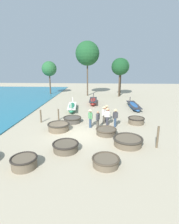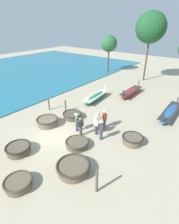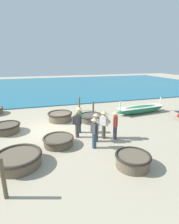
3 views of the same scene
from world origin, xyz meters
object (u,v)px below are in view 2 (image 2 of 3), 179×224
at_px(coracle_upturned, 72,115).
at_px(fisherman_with_hat, 105,118).
at_px(coracle_far_right, 47,121).
at_px(fisherman_hauling, 101,129).
at_px(coracle_weathered, 18,183).
at_px(fisherman_by_coracle, 96,124).
at_px(tree_tall_back, 109,44).
at_px(fisherman_standing_left, 81,126).
at_px(long_boat_ochre_hull, 171,112).
at_px(mooring_post_shoreline, 49,104).
at_px(mooring_post_mid_beach, 65,106).
at_px(coracle_center, 77,143).
at_px(coracle_front_right, 18,149).
at_px(fisherman_standing_right, 98,120).
at_px(coracle_beside_post, 73,168).
at_px(long_boat_red_hull, 96,97).
at_px(mooring_post_inland, 97,181).
at_px(long_boat_white_hull, 131,92).
at_px(coracle_tilted, 133,139).
at_px(tree_center, 151,28).

distance_m(coracle_upturned, fisherman_with_hat, 3.36).
distance_m(coracle_far_right, fisherman_hauling, 4.95).
xyz_separation_m(coracle_weathered, fisherman_by_coracle, (0.35, 6.56, 0.69)).
bearing_deg(tree_tall_back, fisherman_standing_left, -63.20).
relative_size(fisherman_standing_left, fisherman_with_hat, 0.94).
relative_size(long_boat_ochre_hull, fisherman_with_hat, 3.18).
bearing_deg(mooring_post_shoreline, mooring_post_mid_beach, 28.21).
relative_size(coracle_center, coracle_front_right, 0.99).
bearing_deg(tree_tall_back, coracle_upturned, -67.96).
distance_m(mooring_post_shoreline, mooring_post_mid_beach, 1.71).
bearing_deg(fisherman_with_hat, fisherman_standing_right, -113.39).
bearing_deg(coracle_beside_post, long_boat_red_hull, 119.25).
bearing_deg(long_boat_ochre_hull, mooring_post_inland, -92.80).
relative_size(long_boat_white_hull, fisherman_hauling, 2.74).
relative_size(coracle_tilted, long_boat_ochre_hull, 0.29).
xyz_separation_m(coracle_far_right, fisherman_hauling, (4.79, 1.12, 0.61)).
bearing_deg(coracle_upturned, fisherman_by_coracle, -12.66).
height_order(coracle_tilted, mooring_post_mid_beach, mooring_post_mid_beach).
height_order(coracle_front_right, mooring_post_shoreline, mooring_post_shoreline).
height_order(fisherman_hauling, mooring_post_shoreline, fisherman_hauling).
xyz_separation_m(fisherman_with_hat, tree_tall_back, (-9.78, 15.70, 3.69)).
xyz_separation_m(coracle_center, long_boat_ochre_hull, (3.81, 8.97, 0.03)).
height_order(coracle_front_right, long_boat_red_hull, long_boat_red_hull).
bearing_deg(coracle_weathered, coracle_center, 87.62).
distance_m(long_boat_red_hull, fisherman_standing_left, 7.08).
relative_size(long_boat_ochre_hull, tree_tall_back, 0.88).
height_order(coracle_tilted, mooring_post_inland, mooring_post_inland).
bearing_deg(long_boat_red_hull, long_boat_white_hull, 57.56).
height_order(coracle_front_right, fisherman_by_coracle, fisherman_by_coracle).
relative_size(long_boat_white_hull, tree_center, 0.49).
distance_m(coracle_front_right, mooring_post_inland, 6.01).
distance_m(coracle_tilted, fisherman_with_hat, 2.86).
bearing_deg(coracle_beside_post, mooring_post_shoreline, 148.87).
height_order(coracle_beside_post, coracle_front_right, coracle_beside_post).
bearing_deg(fisherman_standing_left, fisherman_with_hat, 67.97).
height_order(fisherman_standing_left, tree_tall_back, tree_tall_back).
height_order(long_boat_red_hull, mooring_post_mid_beach, long_boat_red_hull).
height_order(long_boat_ochre_hull, fisherman_by_coracle, fisherman_by_coracle).
bearing_deg(mooring_post_mid_beach, coracle_front_right, -73.27).
relative_size(coracle_weathered, mooring_post_shoreline, 1.25).
xyz_separation_m(mooring_post_mid_beach, tree_center, (1.91, 14.61, 6.63)).
distance_m(fisherman_hauling, mooring_post_inland, 4.58).
height_order(coracle_front_right, coracle_upturned, coracle_front_right).
distance_m(mooring_post_mid_beach, mooring_post_inland, 9.64).
relative_size(fisherman_hauling, fisherman_standing_right, 1.00).
distance_m(long_boat_white_hull, tree_center, 9.67).
height_order(coracle_upturned, fisherman_by_coracle, fisherman_by_coracle).
distance_m(fisherman_with_hat, mooring_post_inland, 6.22).
bearing_deg(coracle_upturned, coracle_tilted, -0.22).
height_order(coracle_front_right, coracle_far_right, coracle_far_right).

